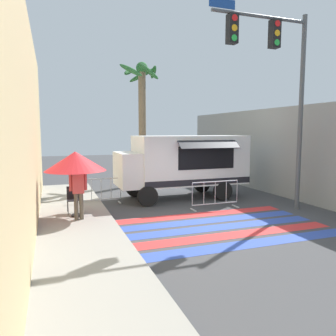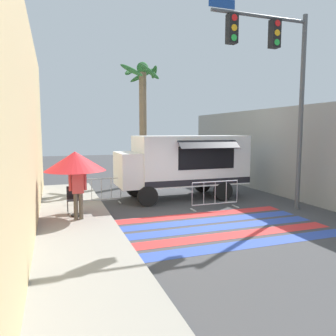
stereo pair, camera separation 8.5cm
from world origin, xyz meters
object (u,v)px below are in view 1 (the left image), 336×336
(traffic_signal_pole, at_px, (276,69))
(folding_chair, at_px, (74,197))
(patio_umbrella, at_px, (75,161))
(vendor_person, at_px, (78,188))
(food_truck, at_px, (180,162))
(barricade_side, at_px, (101,192))
(palm_tree, at_px, (142,105))
(barricade_front, at_px, (215,195))

(traffic_signal_pole, bearing_deg, folding_chair, 166.10)
(patio_umbrella, bearing_deg, folding_chair, 95.31)
(vendor_person, bearing_deg, food_truck, 16.03)
(folding_chair, bearing_deg, barricade_side, 38.65)
(patio_umbrella, distance_m, palm_tree, 7.68)
(vendor_person, distance_m, barricade_front, 4.89)
(vendor_person, bearing_deg, barricade_front, -9.71)
(traffic_signal_pole, height_order, barricade_side, traffic_signal_pole)
(patio_umbrella, xyz_separation_m, barricade_front, (4.86, -0.07, -1.38))
(patio_umbrella, relative_size, barricade_side, 1.34)
(food_truck, distance_m, barricade_side, 3.46)
(vendor_person, relative_size, barricade_front, 0.93)
(folding_chair, bearing_deg, palm_tree, 40.60)
(traffic_signal_pole, distance_m, palm_tree, 7.84)
(barricade_front, distance_m, palm_tree, 7.37)
(patio_umbrella, distance_m, vendor_person, 0.87)
(vendor_person, bearing_deg, traffic_signal_pole, -19.80)
(food_truck, height_order, vendor_person, food_truck)
(palm_tree, bearing_deg, folding_chair, -124.36)
(food_truck, xyz_separation_m, traffic_signal_pole, (2.18, -3.17, 3.36))
(folding_chair, relative_size, barricade_front, 0.47)
(traffic_signal_pole, bearing_deg, patio_umbrella, 170.51)
(barricade_front, xyz_separation_m, barricade_side, (-3.79, 2.13, -0.01))
(palm_tree, bearing_deg, food_truck, -82.96)
(food_truck, bearing_deg, barricade_front, -76.71)
(patio_umbrella, height_order, folding_chair, patio_umbrella)
(folding_chair, xyz_separation_m, vendor_person, (0.08, -0.96, 0.47))
(patio_umbrella, xyz_separation_m, folding_chair, (-0.05, 0.54, -1.22))
(patio_umbrella, bearing_deg, palm_tree, 58.34)
(traffic_signal_pole, distance_m, barricade_side, 7.71)
(patio_umbrella, height_order, palm_tree, palm_tree)
(food_truck, height_order, barricade_side, food_truck)
(barricade_front, bearing_deg, traffic_signal_pole, -31.46)
(traffic_signal_pole, height_order, barricade_front, traffic_signal_pole)
(patio_umbrella, distance_m, barricade_side, 2.71)
(traffic_signal_pole, xyz_separation_m, patio_umbrella, (-6.54, 1.09, -3.03))
(food_truck, bearing_deg, traffic_signal_pole, -55.41)
(vendor_person, xyz_separation_m, barricade_side, (1.04, 2.48, -0.63))
(vendor_person, bearing_deg, folding_chair, 80.67)
(vendor_person, distance_m, barricade_side, 2.77)
(patio_umbrella, bearing_deg, food_truck, 25.43)
(folding_chair, distance_m, barricade_side, 1.90)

